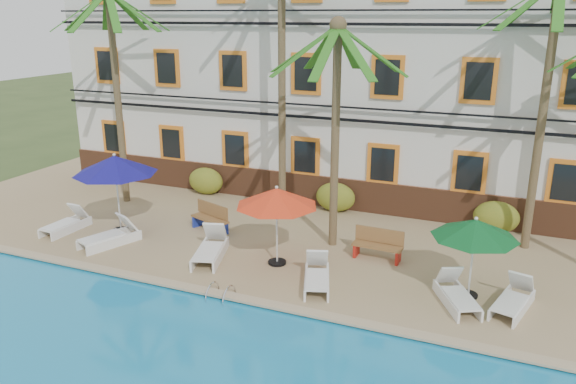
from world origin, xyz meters
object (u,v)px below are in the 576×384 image
at_px(umbrella_blue, 115,165).
at_px(pool_ladder, 221,297).
at_px(bench_right, 378,244).
at_px(palm_c, 336,103).
at_px(palm_a, 115,67).
at_px(palm_d, 547,79).
at_px(palm_b, 282,44).
at_px(lounger_c, 211,248).
at_px(lounger_d, 317,276).
at_px(lounger_f, 513,300).
at_px(umbrella_red, 277,198).
at_px(lounger_a, 66,223).
at_px(lounger_b, 111,236).
at_px(lounger_e, 457,294).
at_px(bench_left, 212,217).
at_px(umbrella_green, 475,229).

distance_m(umbrella_blue, pool_ladder, 6.50).
bearing_deg(bench_right, palm_c, 161.88).
bearing_deg(umbrella_blue, palm_a, 124.79).
height_order(palm_c, palm_d, palm_d).
xyz_separation_m(palm_a, palm_b, (6.36, 0.82, 0.94)).
distance_m(lounger_c, lounger_d, 3.62).
height_order(palm_a, pool_ladder, palm_a).
distance_m(lounger_f, bench_right, 4.25).
bearing_deg(pool_ladder, lounger_f, 17.58).
bearing_deg(umbrella_red, pool_ladder, -101.96).
bearing_deg(lounger_a, lounger_b, -9.95).
xyz_separation_m(lounger_c, lounger_e, (7.21, -0.08, -0.04)).
bearing_deg(bench_left, lounger_c, -60.98).
bearing_deg(lounger_e, bench_left, 165.79).
xyz_separation_m(palm_b, lounger_d, (3.07, -4.80, -5.85)).
bearing_deg(palm_c, lounger_f, -22.57).
bearing_deg(lounger_d, palm_c, 99.86).
height_order(umbrella_red, lounger_e, umbrella_red).
height_order(umbrella_green, lounger_c, umbrella_green).
bearing_deg(umbrella_blue, palm_d, 16.82).
distance_m(lounger_a, lounger_b, 2.22).
relative_size(umbrella_blue, bench_left, 1.75).
bearing_deg(bench_right, lounger_e, -38.32).
bearing_deg(lounger_f, palm_c, 157.43).
relative_size(palm_d, umbrella_red, 3.42).
relative_size(lounger_c, lounger_d, 1.10).
distance_m(lounger_f, bench_left, 9.86).
bearing_deg(lounger_d, umbrella_blue, 171.04).
height_order(lounger_a, lounger_b, lounger_b).
relative_size(lounger_a, lounger_f, 0.96).
height_order(umbrella_red, lounger_c, umbrella_red).
distance_m(palm_d, pool_ladder, 11.18).
bearing_deg(bench_left, umbrella_blue, -154.47).
distance_m(umbrella_red, lounger_f, 6.78).
bearing_deg(umbrella_green, umbrella_red, -179.29).
xyz_separation_m(palm_a, palm_d, (14.64, 1.03, 0.09)).
xyz_separation_m(palm_a, lounger_a, (0.17, -3.43, -4.92)).
xyz_separation_m(lounger_a, lounger_b, (2.18, -0.38, 0.02)).
bearing_deg(palm_b, bench_left, -125.53).
relative_size(palm_c, palm_d, 0.85).
height_order(palm_d, lounger_c, palm_d).
relative_size(palm_c, bench_right, 4.63).
bearing_deg(lounger_e, umbrella_green, 66.11).
height_order(lounger_d, lounger_f, lounger_d).
xyz_separation_m(palm_d, umbrella_blue, (-12.69, -3.84, -2.94)).
xyz_separation_m(palm_c, pool_ladder, (-1.59, -4.51, -4.55)).
bearing_deg(lounger_a, lounger_c, -0.79).
height_order(lounger_d, bench_right, bench_right).
height_order(palm_c, lounger_f, palm_c).
relative_size(palm_c, lounger_b, 3.42).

